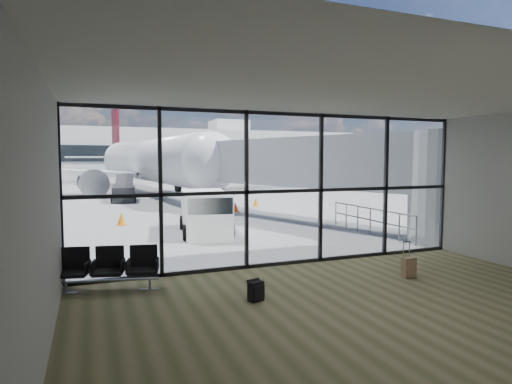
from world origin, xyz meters
TOP-DOWN VIEW (x-y plane):
  - ground at (0.00, 40.00)m, footprint 220.00×220.00m
  - lounge_shell at (0.00, -4.80)m, footprint 12.02×8.01m
  - glass_curtain_wall at (0.00, 0.00)m, footprint 12.10×0.12m
  - jet_bridge at (4.90, 7.07)m, footprint 8.00×16.50m
  - apron_railing at (5.60, 3.50)m, footprint 0.06×5.46m
  - far_terminal at (-0.59, 61.97)m, footprint 80.00×12.20m
  - tree_5 at (-15.00, 72.00)m, footprint 6.27×6.27m
  - seating_row at (-4.95, -0.68)m, footprint 2.34×1.10m
  - backpack at (-1.97, -2.74)m, footprint 0.37×0.36m
  - suitcase at (2.46, -2.47)m, footprint 0.36×0.27m
  - airliner at (-0.27, 30.49)m, footprint 32.29×37.54m
  - service_van at (-0.86, 5.96)m, footprint 2.48×4.31m
  - belt_loader at (-2.99, 21.75)m, footprint 2.00×4.36m
  - traffic_cone_a at (-3.96, 9.82)m, footprint 0.43×0.43m
  - traffic_cone_b at (2.76, 12.85)m, footprint 0.42×0.42m
  - traffic_cone_c at (5.00, 15.17)m, footprint 0.43×0.43m

SIDE VIEW (x-z plane):
  - ground at x=0.00m, z-range 0.00..0.00m
  - backpack at x=-1.97m, z-range -0.01..0.48m
  - traffic_cone_b at x=2.76m, z-range -0.01..0.58m
  - traffic_cone_c at x=5.00m, z-range -0.02..0.59m
  - suitcase at x=2.46m, z-range -0.19..0.77m
  - traffic_cone_a at x=-3.96m, z-range -0.02..0.61m
  - seating_row at x=-4.95m, z-range 0.06..1.09m
  - belt_loader at x=-2.99m, z-range -0.32..1.63m
  - apron_railing at x=5.60m, z-range 0.16..1.27m
  - service_van at x=-0.86m, z-range 0.02..1.80m
  - glass_curtain_wall at x=0.00m, z-range 0.00..4.50m
  - lounge_shell at x=0.00m, z-range 0.40..4.91m
  - jet_bridge at x=4.90m, z-range 0.59..4.92m
  - airliner at x=-0.27m, z-range -1.89..7.79m
  - far_terminal at x=-0.59m, z-range -1.29..9.71m
  - tree_5 at x=-15.00m, z-range 1.36..10.39m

